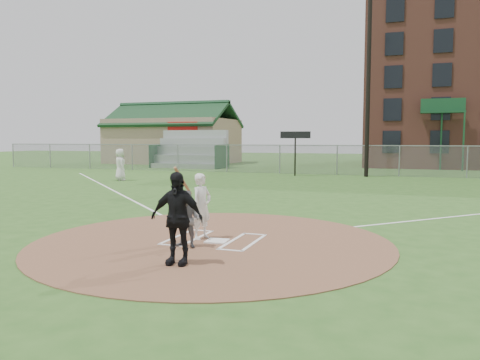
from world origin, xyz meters
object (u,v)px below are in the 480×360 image
(ondeck_player, at_px, (120,165))
(batter_at_plate, at_px, (202,206))
(home_plate, at_px, (217,241))
(catcher, at_px, (187,219))
(umpire, at_px, (177,218))

(ondeck_player, bearing_deg, batter_at_plate, 173.39)
(home_plate, distance_m, catcher, 1.06)
(batter_at_plate, bearing_deg, ondeck_player, 129.85)
(ondeck_player, xyz_separation_m, batter_at_plate, (11.11, -13.31, -0.11))
(catcher, height_order, batter_at_plate, batter_at_plate)
(catcher, relative_size, batter_at_plate, 0.71)
(catcher, distance_m, batter_at_plate, 0.96)
(catcher, bearing_deg, ondeck_player, 127.10)
(home_plate, bearing_deg, batter_at_plate, 158.60)
(home_plate, height_order, batter_at_plate, batter_at_plate)
(home_plate, xyz_separation_m, ondeck_player, (-11.57, 13.49, 0.89))
(catcher, distance_m, umpire, 1.40)
(home_plate, height_order, catcher, catcher)
(umpire, height_order, ondeck_player, ondeck_player)
(umpire, xyz_separation_m, ondeck_player, (-11.59, 15.56, 0.02))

